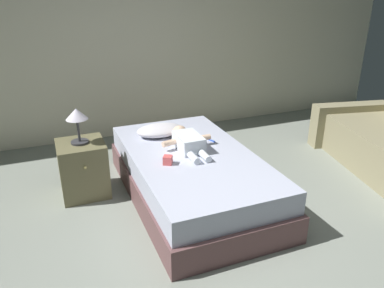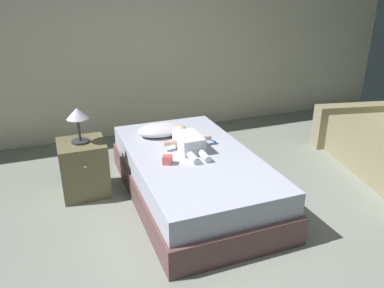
# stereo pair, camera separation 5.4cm
# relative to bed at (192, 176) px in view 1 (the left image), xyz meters

# --- Properties ---
(ground_plane) EXTENTS (8.00, 8.00, 0.00)m
(ground_plane) POSITION_rel_bed_xyz_m (-0.12, -1.04, -0.22)
(ground_plane) COLOR gray
(wall_behind_bed) EXTENTS (8.00, 0.12, 2.62)m
(wall_behind_bed) POSITION_rel_bed_xyz_m (-0.12, 1.96, 1.09)
(wall_behind_bed) COLOR beige
(wall_behind_bed) RESTS_ON ground_plane
(bed) EXTENTS (1.14, 2.06, 0.45)m
(bed) POSITION_rel_bed_xyz_m (0.00, 0.00, 0.00)
(bed) COLOR brown
(bed) RESTS_ON ground_plane
(pillow) EXTENTS (0.48, 0.32, 0.11)m
(pillow) POSITION_rel_bed_xyz_m (-0.13, 0.57, 0.29)
(pillow) COLOR silver
(pillow) RESTS_ON bed
(baby) EXTENTS (0.50, 0.67, 0.16)m
(baby) POSITION_rel_bed_xyz_m (0.01, 0.14, 0.30)
(baby) COLOR white
(baby) RESTS_ON bed
(toothbrush) EXTENTS (0.07, 0.16, 0.02)m
(toothbrush) POSITION_rel_bed_xyz_m (0.29, 0.26, 0.24)
(toothbrush) COLOR blue
(toothbrush) RESTS_ON bed
(nightstand) EXTENTS (0.44, 0.47, 0.54)m
(nightstand) POSITION_rel_bed_xyz_m (-0.95, 0.46, 0.05)
(nightstand) COLOR #696342
(nightstand) RESTS_ON ground_plane
(lamp) EXTENTS (0.20, 0.20, 0.34)m
(lamp) POSITION_rel_bed_xyz_m (-0.95, 0.46, 0.57)
(lamp) COLOR #333338
(lamp) RESTS_ON nightstand
(toy_block) EXTENTS (0.10, 0.10, 0.08)m
(toy_block) POSITION_rel_bed_xyz_m (-0.28, -0.12, 0.27)
(toy_block) COLOR #DE5655
(toy_block) RESTS_ON bed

